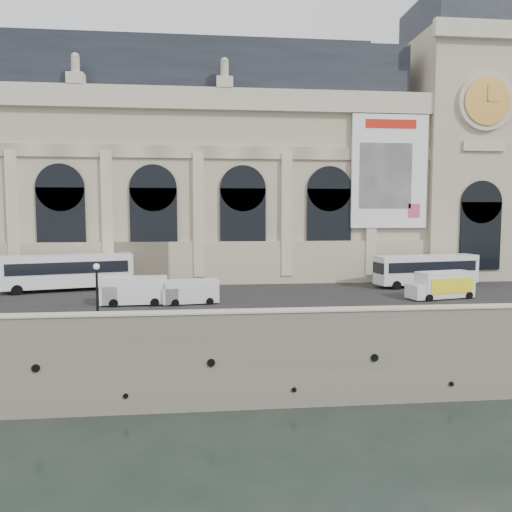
{
  "coord_description": "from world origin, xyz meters",
  "views": [
    {
      "loc": [
        1.59,
        -34.84,
        14.23
      ],
      "look_at": [
        7.51,
        22.0,
        9.28
      ],
      "focal_mm": 35.0,
      "sensor_mm": 36.0,
      "label": 1
    }
  ],
  "objects_px": {
    "bus_left": "(69,271)",
    "lamp_right": "(97,294)",
    "bus_right": "(426,269)",
    "van_b": "(188,292)",
    "van_c": "(131,291)",
    "box_truck": "(442,285)"
  },
  "relations": [
    {
      "from": "bus_left",
      "to": "lamp_right",
      "type": "bearing_deg",
      "value": -69.03
    },
    {
      "from": "bus_right",
      "to": "van_b",
      "type": "bearing_deg",
      "value": -162.84
    },
    {
      "from": "bus_left",
      "to": "van_c",
      "type": "xyz_separation_m",
      "value": [
        7.72,
        -8.91,
        -0.85
      ]
    },
    {
      "from": "bus_left",
      "to": "lamp_right",
      "type": "distance_m",
      "value": 17.77
    },
    {
      "from": "bus_right",
      "to": "van_c",
      "type": "bearing_deg",
      "value": -165.61
    },
    {
      "from": "bus_right",
      "to": "lamp_right",
      "type": "relative_size",
      "value": 2.68
    },
    {
      "from": "van_c",
      "to": "lamp_right",
      "type": "distance_m",
      "value": 7.86
    },
    {
      "from": "bus_left",
      "to": "van_b",
      "type": "height_order",
      "value": "bus_left"
    },
    {
      "from": "van_b",
      "to": "lamp_right",
      "type": "distance_m",
      "value": 9.98
    },
    {
      "from": "van_c",
      "to": "bus_left",
      "type": "bearing_deg",
      "value": 130.89
    },
    {
      "from": "box_truck",
      "to": "lamp_right",
      "type": "distance_m",
      "value": 31.46
    },
    {
      "from": "box_truck",
      "to": "lamp_right",
      "type": "xyz_separation_m",
      "value": [
        -30.43,
        -7.92,
        0.94
      ]
    },
    {
      "from": "van_b",
      "to": "box_truck",
      "type": "distance_m",
      "value": 24.07
    },
    {
      "from": "lamp_right",
      "to": "van_c",
      "type": "bearing_deg",
      "value": 79.98
    },
    {
      "from": "bus_right",
      "to": "bus_left",
      "type": "bearing_deg",
      "value": 178.62
    },
    {
      "from": "bus_right",
      "to": "box_truck",
      "type": "xyz_separation_m",
      "value": [
        -2.01,
        -7.74,
        -0.65
      ]
    },
    {
      "from": "box_truck",
      "to": "van_c",
      "type": "bearing_deg",
      "value": -179.52
    },
    {
      "from": "bus_right",
      "to": "box_truck",
      "type": "distance_m",
      "value": 8.02
    },
    {
      "from": "bus_left",
      "to": "bus_right",
      "type": "distance_m",
      "value": 38.82
    },
    {
      "from": "bus_right",
      "to": "van_c",
      "type": "distance_m",
      "value": 32.1
    },
    {
      "from": "bus_right",
      "to": "box_truck",
      "type": "height_order",
      "value": "bus_right"
    },
    {
      "from": "bus_right",
      "to": "van_b",
      "type": "xyz_separation_m",
      "value": [
        -26.08,
        -8.05,
        -0.85
      ]
    }
  ]
}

